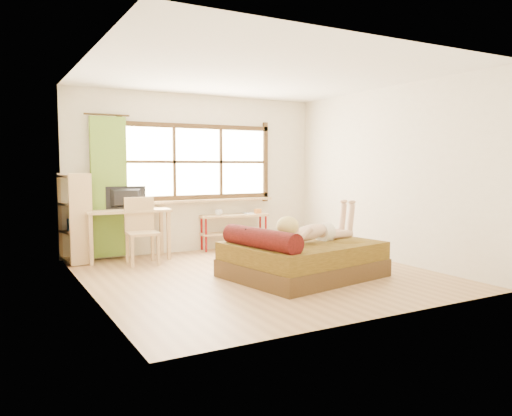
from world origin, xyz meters
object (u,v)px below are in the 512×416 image
bed (300,258)px  woman (314,221)px  chair (141,227)px  bookshelf (75,218)px  kitten (252,236)px  desk (128,216)px  pipe_shelf (235,224)px

bed → woman: size_ratio=1.61×
chair → bookshelf: size_ratio=0.74×
woman → bed: bearing=157.9°
bed → kitten: 0.76m
desk → kitten: bearing=-60.6°
bed → bookshelf: 3.52m
desk → bookshelf: (-0.77, 0.15, -0.00)m
bed → desk: desk is taller
desk → bookshelf: bearing=173.2°
woman → chair: (-1.80, 2.00, -0.19)m
bed → pipe_shelf: bed is taller
pipe_shelf → desk: bearing=-171.3°
kitten → desk: 2.44m
bed → kitten: bearing=160.8°
desk → chair: (0.11, -0.36, -0.14)m
kitten → bed: bearing=-19.2°
desk → bookshelf: bookshelf is taller
kitten → bookshelf: bearing=117.3°
desk → woman: bearing=-46.8°
woman → kitten: bearing=160.1°
kitten → desk: desk is taller
kitten → bookshelf: 2.97m
woman → bookshelf: bookshelf is taller
bed → woman: woman is taller
kitten → bookshelf: bookshelf is taller
desk → pipe_shelf: size_ratio=1.05×
bed → chair: bearing=119.2°
pipe_shelf → bed: bearing=-90.3°
bookshelf → kitten: bearing=-61.5°
bed → kitten: bed is taller
desk → pipe_shelf: desk is taller
kitten → chair: (-0.93, 1.85, -0.02)m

